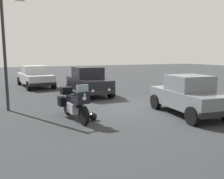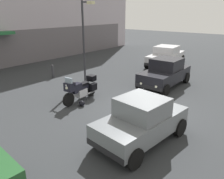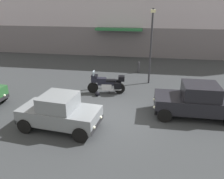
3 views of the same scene
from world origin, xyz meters
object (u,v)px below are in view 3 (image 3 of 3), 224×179
Objects in this scene: streetlamp_curbside at (151,40)px; helmet at (97,94)px; motorcycle at (107,83)px; car_wagon_end at (196,101)px; bollard_curbside at (138,67)px; car_compact_side at (60,112)px.

helmet is at bearing -138.31° from streetlamp_curbside.
streetlamp_curbside reaches higher than motorcycle.
motorcycle is 8.08× the size of helmet.
car_wagon_end reaches higher than bollard_curbside.
bollard_curbside is at bearing -115.68° from motorcycle.
motorcycle is 5.19m from car_wagon_end.
car_compact_side is at bearing 68.14° from motorcycle.
bollard_curbside is at bearing 77.73° from car_compact_side.
helmet is at bearing -17.77° from car_wagon_end.
helmet is 5.47m from car_wagon_end.
helmet is (-0.47, -0.55, -0.48)m from motorcycle.
motorcycle is 2.56× the size of bollard_curbside.
car_compact_side reaches higher than helmet.
helmet is 0.07× the size of car_wagon_end.
streetlamp_curbside is at bearing -71.01° from bollard_curbside.
bollard_curbside is (2.92, 8.69, -0.30)m from car_compact_side.
bollard_curbside reaches higher than helmet.
car_wagon_end is (5.98, 2.08, 0.04)m from car_compact_side.
car_compact_side reaches higher than bollard_curbside.
helmet is 0.08× the size of car_compact_side.
streetlamp_curbside reaches higher than bollard_curbside.
car_wagon_end is at bearing -65.15° from bollard_curbside.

